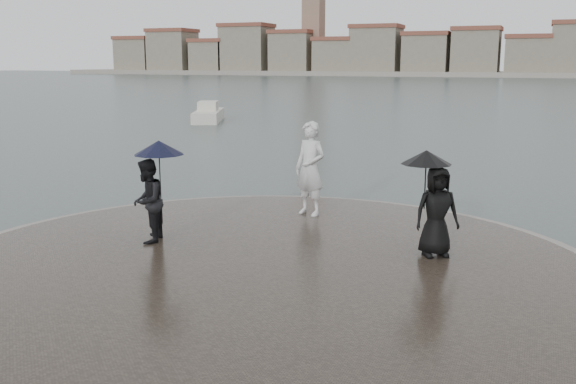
% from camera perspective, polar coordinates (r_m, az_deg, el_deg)
% --- Properties ---
extents(ground, '(400.00, 400.00, 0.00)m').
position_cam_1_polar(ground, '(8.70, -12.19, -15.45)').
color(ground, '#2B3835').
rests_on(ground, ground).
extents(kerb_ring, '(12.50, 12.50, 0.32)m').
position_cam_1_polar(kerb_ring, '(11.46, -2.42, -7.55)').
color(kerb_ring, gray).
rests_on(kerb_ring, ground).
extents(quay_tip, '(11.90, 11.90, 0.36)m').
position_cam_1_polar(quay_tip, '(11.45, -2.42, -7.46)').
color(quay_tip, '#2D261E').
rests_on(quay_tip, ground).
extents(statue, '(0.93, 0.76, 2.19)m').
position_cam_1_polar(statue, '(14.92, 1.98, 2.10)').
color(statue, silver).
rests_on(statue, quay_tip).
extents(visitor_left, '(1.17, 1.08, 2.04)m').
position_cam_1_polar(visitor_left, '(12.90, -12.16, 0.32)').
color(visitor_left, black).
rests_on(visitor_left, quay_tip).
extents(visitor_right, '(1.21, 1.00, 1.95)m').
position_cam_1_polar(visitor_right, '(12.07, 12.87, -0.56)').
color(visitor_right, black).
rests_on(visitor_right, quay_tip).
extents(far_skyline, '(260.00, 20.00, 37.00)m').
position_cam_1_polar(far_skyline, '(167.44, 18.37, 11.61)').
color(far_skyline, gray).
rests_on(far_skyline, ground).
extents(boats, '(44.78, 8.16, 1.50)m').
position_cam_1_polar(boats, '(38.98, 21.31, 5.61)').
color(boats, beige).
rests_on(boats, ground).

